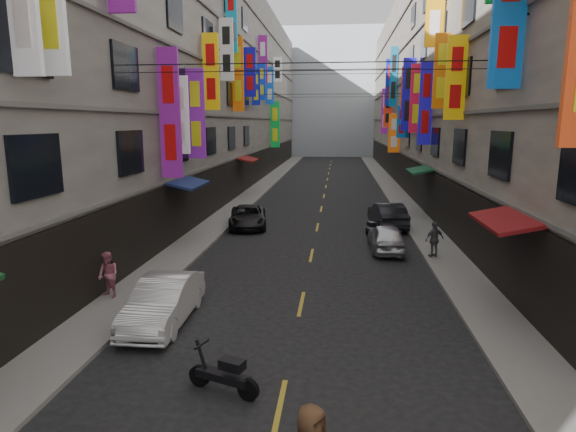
% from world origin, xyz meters
% --- Properties ---
extents(sidewalk_left, '(2.00, 90.00, 0.12)m').
position_xyz_m(sidewalk_left, '(-6.00, 42.00, 0.06)').
color(sidewalk_left, slate).
rests_on(sidewalk_left, ground).
extents(sidewalk_right, '(2.00, 90.00, 0.12)m').
position_xyz_m(sidewalk_right, '(6.00, 42.00, 0.06)').
color(sidewalk_right, slate).
rests_on(sidewalk_right, ground).
extents(building_row_left, '(10.14, 90.00, 19.00)m').
position_xyz_m(building_row_left, '(-11.99, 42.00, 9.49)').
color(building_row_left, gray).
rests_on(building_row_left, ground).
extents(building_row_right, '(10.14, 90.00, 19.00)m').
position_xyz_m(building_row_right, '(11.99, 42.00, 9.49)').
color(building_row_right, '#B0A393').
rests_on(building_row_right, ground).
extents(haze_block, '(18.00, 8.00, 22.00)m').
position_xyz_m(haze_block, '(0.00, 92.00, 11.00)').
color(haze_block, '#A8B1BB').
rests_on(haze_block, ground).
extents(shop_signage, '(14.00, 55.00, 12.57)m').
position_xyz_m(shop_signage, '(0.01, 34.78, 9.15)').
color(shop_signage, '#103FC1').
rests_on(shop_signage, ground).
extents(street_awnings, '(13.99, 35.20, 0.41)m').
position_xyz_m(street_awnings, '(-1.26, 26.00, 3.00)').
color(street_awnings, '#155122').
rests_on(street_awnings, ground).
extents(overhead_cables, '(14.00, 38.04, 1.24)m').
position_xyz_m(overhead_cables, '(0.00, 30.00, 8.80)').
color(overhead_cables, black).
rests_on(overhead_cables, ground).
extents(lane_markings, '(0.12, 80.20, 0.01)m').
position_xyz_m(lane_markings, '(0.00, 39.00, 0.00)').
color(lane_markings, gold).
rests_on(lane_markings, ground).
extents(scooter_crossing, '(1.73, 0.80, 1.14)m').
position_xyz_m(scooter_crossing, '(-1.29, 12.43, 0.44)').
color(scooter_crossing, black).
rests_on(scooter_crossing, ground).
extents(scooter_far_right, '(0.79, 1.73, 1.14)m').
position_xyz_m(scooter_far_right, '(3.00, 27.44, 0.44)').
color(scooter_far_right, black).
rests_on(scooter_far_right, ground).
extents(car_left_mid, '(1.53, 4.21, 1.38)m').
position_xyz_m(car_left_mid, '(-4.00, 16.02, 0.69)').
color(car_left_mid, white).
rests_on(car_left_mid, ground).
extents(car_left_far, '(2.73, 4.70, 1.23)m').
position_xyz_m(car_left_far, '(-4.00, 29.63, 0.61)').
color(car_left_far, black).
rests_on(car_left_far, ground).
extents(car_right_mid, '(1.63, 3.83, 1.29)m').
position_xyz_m(car_right_mid, '(3.45, 25.13, 0.65)').
color(car_right_mid, silver).
rests_on(car_right_mid, ground).
extents(car_right_far, '(2.06, 4.54, 1.44)m').
position_xyz_m(car_right_far, '(4.00, 30.41, 0.72)').
color(car_right_far, '#222429').
rests_on(car_right_far, ground).
extents(pedestrian_lfar, '(0.92, 0.81, 1.57)m').
position_xyz_m(pedestrian_lfar, '(-6.51, 17.63, 0.91)').
color(pedestrian_lfar, '#C3677C').
rests_on(pedestrian_lfar, sidewalk_left).
extents(pedestrian_rfar, '(1.07, 0.90, 1.59)m').
position_xyz_m(pedestrian_rfar, '(5.40, 23.89, 0.91)').
color(pedestrian_rfar, '#57575A').
rests_on(pedestrian_rfar, sidewalk_right).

